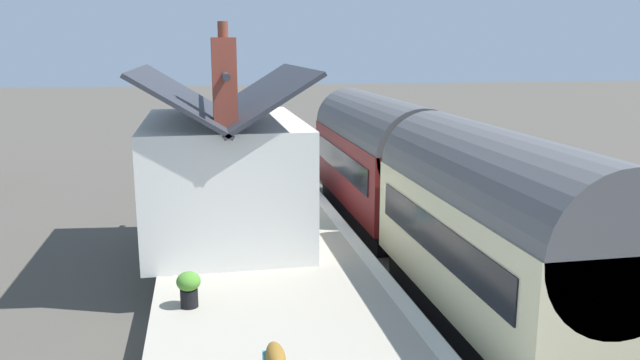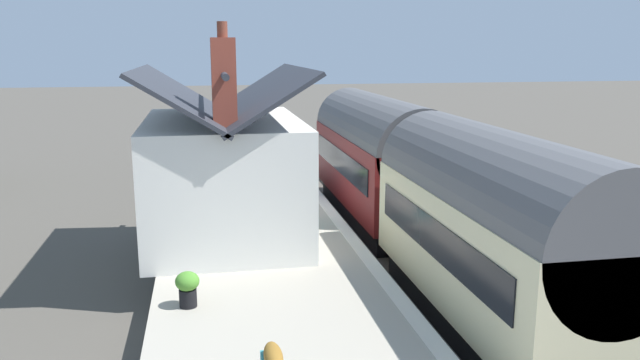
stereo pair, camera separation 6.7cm
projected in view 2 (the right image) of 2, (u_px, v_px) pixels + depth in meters
ground_plane at (364, 233)px, 20.39m from camera, size 160.00×160.00×0.00m
platform at (253, 226)px, 19.65m from camera, size 32.00×5.20×0.89m
platform_edge_coping at (328, 208)px, 19.99m from camera, size 32.00×0.36×0.02m
rail_near at (411, 229)px, 20.67m from camera, size 52.00×0.08×0.14m
rail_far at (369, 231)px, 20.41m from camera, size 52.00×0.08×0.14m
train at (419, 183)px, 17.57m from camera, size 17.62×2.73×4.32m
station_building at (224, 173)px, 16.96m from camera, size 6.64×4.35×5.64m
bench_by_lamp at (264, 170)px, 23.72m from camera, size 1.40×0.44×0.88m
bench_near_building at (264, 159)px, 26.04m from camera, size 1.40×0.45×0.88m
planter_by_door at (190, 145)px, 30.35m from camera, size 0.55×0.55×0.76m
planter_edge_near at (296, 180)px, 22.93m from camera, size 0.93×0.32×0.58m
planter_edge_far at (188, 287)px, 12.40m from camera, size 0.48×0.48×0.73m
lamp_post_platform at (274, 102)px, 27.51m from camera, size 0.32×0.50×3.84m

